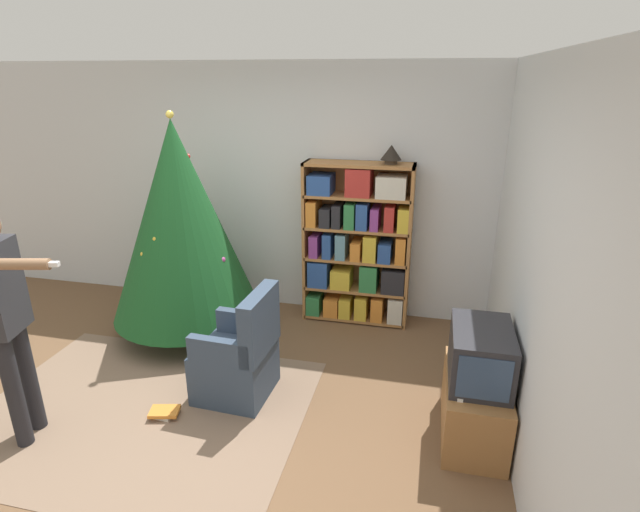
# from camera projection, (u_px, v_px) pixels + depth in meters

# --- Properties ---
(ground_plane) EXTENTS (14.00, 14.00, 0.00)m
(ground_plane) POSITION_uv_depth(u_px,v_px,m) (215.00, 425.00, 3.71)
(ground_plane) COLOR brown
(wall_back) EXTENTS (8.00, 0.10, 2.60)m
(wall_back) POSITION_uv_depth(u_px,v_px,m) (293.00, 191.00, 5.29)
(wall_back) COLOR silver
(wall_back) RESTS_ON ground_plane
(wall_right) EXTENTS (0.10, 8.00, 2.60)m
(wall_right) POSITION_uv_depth(u_px,v_px,m) (549.00, 293.00, 2.82)
(wall_right) COLOR silver
(wall_right) RESTS_ON ground_plane
(area_rug) EXTENTS (2.50, 1.98, 0.01)m
(area_rug) POSITION_uv_depth(u_px,v_px,m) (141.00, 411.00, 3.86)
(area_rug) COLOR #7F6651
(area_rug) RESTS_ON ground_plane
(bookshelf) EXTENTS (1.08, 0.32, 1.66)m
(bookshelf) POSITION_uv_depth(u_px,v_px,m) (358.00, 246.00, 5.07)
(bookshelf) COLOR #A8703D
(bookshelf) RESTS_ON ground_plane
(tv_stand) EXTENTS (0.43, 0.82, 0.47)m
(tv_stand) POSITION_uv_depth(u_px,v_px,m) (474.00, 407.00, 3.55)
(tv_stand) COLOR #996638
(tv_stand) RESTS_ON ground_plane
(television) EXTENTS (0.40, 0.61, 0.38)m
(television) POSITION_uv_depth(u_px,v_px,m) (481.00, 355.00, 3.40)
(television) COLOR #28282D
(television) RESTS_ON tv_stand
(game_remote) EXTENTS (0.04, 0.12, 0.02)m
(game_remote) POSITION_uv_depth(u_px,v_px,m) (460.00, 395.00, 3.27)
(game_remote) COLOR white
(game_remote) RESTS_ON tv_stand
(christmas_tree) EXTENTS (1.42, 1.42, 2.17)m
(christmas_tree) POSITION_uv_depth(u_px,v_px,m) (180.00, 222.00, 4.69)
(christmas_tree) COLOR #4C3323
(christmas_tree) RESTS_ON ground_plane
(armchair) EXTENTS (0.60, 0.59, 0.92)m
(armchair) POSITION_uv_depth(u_px,v_px,m) (240.00, 359.00, 3.98)
(armchair) COLOR #334256
(armchair) RESTS_ON ground_plane
(standing_person) EXTENTS (0.69, 0.46, 1.67)m
(standing_person) POSITION_uv_depth(u_px,v_px,m) (5.00, 311.00, 3.28)
(standing_person) COLOR #232328
(standing_person) RESTS_ON ground_plane
(table_lamp) EXTENTS (0.20, 0.20, 0.18)m
(table_lamp) POSITION_uv_depth(u_px,v_px,m) (391.00, 153.00, 4.70)
(table_lamp) COLOR #473828
(table_lamp) RESTS_ON bookshelf
(book_pile_near_tree) EXTENTS (0.23, 0.16, 0.09)m
(book_pile_near_tree) POSITION_uv_depth(u_px,v_px,m) (222.00, 353.00, 4.59)
(book_pile_near_tree) COLOR #284C93
(book_pile_near_tree) RESTS_ON ground_plane
(book_pile_by_chair) EXTENTS (0.25, 0.19, 0.06)m
(book_pile_by_chair) POSITION_uv_depth(u_px,v_px,m) (164.00, 413.00, 3.80)
(book_pile_by_chair) COLOR beige
(book_pile_by_chair) RESTS_ON ground_plane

